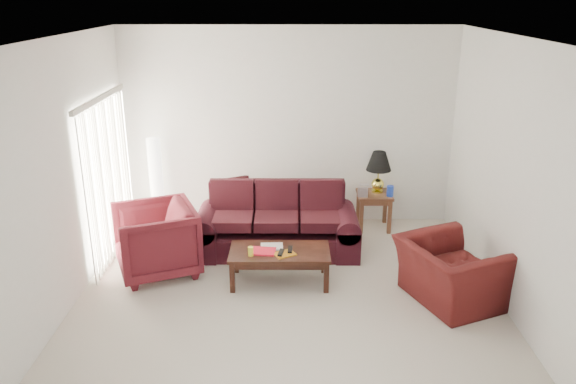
# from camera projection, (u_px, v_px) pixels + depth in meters

# --- Properties ---
(floor) EXTENTS (5.00, 5.00, 0.00)m
(floor) POSITION_uv_depth(u_px,v_px,m) (288.00, 299.00, 6.66)
(floor) COLOR beige
(floor) RESTS_ON ground
(blinds) EXTENTS (0.10, 2.00, 2.16)m
(blinds) POSITION_uv_depth(u_px,v_px,m) (108.00, 178.00, 7.52)
(blinds) COLOR silver
(blinds) RESTS_ON ground
(sofa) EXTENTS (2.30, 1.10, 0.92)m
(sofa) POSITION_uv_depth(u_px,v_px,m) (277.00, 221.00, 7.75)
(sofa) COLOR black
(sofa) RESTS_ON ground
(throw_pillow) EXTENTS (0.44, 0.35, 0.41)m
(throw_pillow) POSITION_uv_depth(u_px,v_px,m) (236.00, 191.00, 8.18)
(throw_pillow) COLOR black
(throw_pillow) RESTS_ON sofa
(end_table) EXTENTS (0.55, 0.55, 0.56)m
(end_table) POSITION_uv_depth(u_px,v_px,m) (374.00, 211.00, 8.58)
(end_table) COLOR #50221B
(end_table) RESTS_ON ground
(table_lamp) EXTENTS (0.40, 0.40, 0.63)m
(table_lamp) POSITION_uv_depth(u_px,v_px,m) (378.00, 172.00, 8.44)
(table_lamp) COLOR gold
(table_lamp) RESTS_ON end_table
(clock) EXTENTS (0.15, 0.08, 0.15)m
(clock) POSITION_uv_depth(u_px,v_px,m) (363.00, 192.00, 8.32)
(clock) COLOR #BBBABF
(clock) RESTS_ON end_table
(blue_canister) EXTENTS (0.10, 0.10, 0.16)m
(blue_canister) POSITION_uv_depth(u_px,v_px,m) (390.00, 191.00, 8.35)
(blue_canister) COLOR #1A39AF
(blue_canister) RESTS_ON end_table
(picture_frame) EXTENTS (0.14, 0.17, 0.06)m
(picture_frame) POSITION_uv_depth(u_px,v_px,m) (364.00, 185.00, 8.61)
(picture_frame) COLOR white
(picture_frame) RESTS_ON end_table
(floor_lamp) EXTENTS (0.28, 0.28, 1.43)m
(floor_lamp) POSITION_uv_depth(u_px,v_px,m) (156.00, 183.00, 8.49)
(floor_lamp) COLOR white
(floor_lamp) RESTS_ON ground
(armchair_left) EXTENTS (1.29, 1.27, 0.90)m
(armchair_left) POSITION_uv_depth(u_px,v_px,m) (156.00, 240.00, 7.16)
(armchair_left) COLOR #481017
(armchair_left) RESTS_ON ground
(armchair_right) EXTENTS (1.33, 1.40, 0.72)m
(armchair_right) POSITION_uv_depth(u_px,v_px,m) (450.00, 272.00, 6.53)
(armchair_right) COLOR #3C0E0D
(armchair_right) RESTS_ON ground
(coffee_table) EXTENTS (1.34, 0.86, 0.43)m
(coffee_table) POSITION_uv_depth(u_px,v_px,m) (280.00, 266.00, 6.99)
(coffee_table) COLOR black
(coffee_table) RESTS_ON ground
(magazine_red) EXTENTS (0.34, 0.27, 0.02)m
(magazine_red) POSITION_uv_depth(u_px,v_px,m) (263.00, 251.00, 6.88)
(magazine_red) COLOR red
(magazine_red) RESTS_ON coffee_table
(magazine_white) EXTENTS (0.29, 0.22, 0.02)m
(magazine_white) POSITION_uv_depth(u_px,v_px,m) (272.00, 246.00, 7.01)
(magazine_white) COLOR white
(magazine_white) RESTS_ON coffee_table
(magazine_orange) EXTENTS (0.31, 0.28, 0.01)m
(magazine_orange) POSITION_uv_depth(u_px,v_px,m) (284.00, 254.00, 6.81)
(magazine_orange) COLOR #BE7B16
(magazine_orange) RESTS_ON coffee_table
(remote_a) EXTENTS (0.08, 0.19, 0.02)m
(remote_a) POSITION_uv_depth(u_px,v_px,m) (281.00, 252.00, 6.80)
(remote_a) COLOR black
(remote_a) RESTS_ON coffee_table
(remote_b) EXTENTS (0.06, 0.19, 0.02)m
(remote_b) POSITION_uv_depth(u_px,v_px,m) (290.00, 249.00, 6.88)
(remote_b) COLOR black
(remote_b) RESTS_ON coffee_table
(yellow_glass) EXTENTS (0.08, 0.08, 0.12)m
(yellow_glass) POSITION_uv_depth(u_px,v_px,m) (251.00, 251.00, 6.76)
(yellow_glass) COLOR yellow
(yellow_glass) RESTS_ON coffee_table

